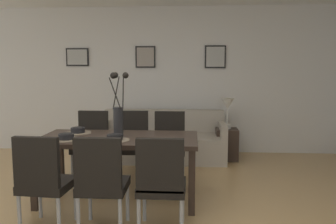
% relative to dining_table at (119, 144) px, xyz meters
% --- Properties ---
extents(back_wall_panel, '(9.00, 0.10, 2.60)m').
position_rel_dining_table_xyz_m(back_wall_panel, '(-0.04, 2.46, 0.64)').
color(back_wall_panel, silver).
rests_on(back_wall_panel, ground).
extents(dining_table, '(1.80, 0.88, 0.74)m').
position_rel_dining_table_xyz_m(dining_table, '(0.00, 0.00, 0.00)').
color(dining_table, '#33261E').
rests_on(dining_table, ground).
extents(dining_chair_near_left, '(0.47, 0.47, 0.92)m').
position_rel_dining_table_xyz_m(dining_chair_near_left, '(-0.53, -0.84, -0.15)').
color(dining_chair_near_left, black).
rests_on(dining_chair_near_left, ground).
extents(dining_chair_near_right, '(0.45, 0.45, 0.92)m').
position_rel_dining_table_xyz_m(dining_chair_near_right, '(-0.56, 0.83, -0.15)').
color(dining_chair_near_right, black).
rests_on(dining_chair_near_right, ground).
extents(dining_chair_far_left, '(0.45, 0.45, 0.92)m').
position_rel_dining_table_xyz_m(dining_chair_far_left, '(0.01, -0.84, -0.15)').
color(dining_chair_far_left, black).
rests_on(dining_chair_far_left, ground).
extents(dining_chair_far_right, '(0.46, 0.46, 0.92)m').
position_rel_dining_table_xyz_m(dining_chair_far_right, '(0.01, 0.87, -0.15)').
color(dining_chair_far_right, black).
rests_on(dining_chair_far_right, ground).
extents(dining_chair_mid_left, '(0.44, 0.44, 0.92)m').
position_rel_dining_table_xyz_m(dining_chair_mid_left, '(0.56, -0.83, -0.15)').
color(dining_chair_mid_left, black).
rests_on(dining_chair_mid_left, ground).
extents(dining_chair_mid_right, '(0.44, 0.44, 0.92)m').
position_rel_dining_table_xyz_m(dining_chair_mid_right, '(0.53, 0.84, -0.15)').
color(dining_chair_mid_right, black).
rests_on(dining_chair_mid_right, ground).
extents(centerpiece_vase, '(0.21, 0.23, 0.73)m').
position_rel_dining_table_xyz_m(centerpiece_vase, '(0.00, 0.00, 0.36)').
color(centerpiece_vase, '#232326').
rests_on(centerpiece_vase, dining_table).
extents(placemat_near_left, '(0.32, 0.32, 0.01)m').
position_rel_dining_table_xyz_m(placemat_near_left, '(-0.54, -0.20, 0.08)').
color(placemat_near_left, '#7F705B').
rests_on(placemat_near_left, dining_table).
extents(bowl_near_left, '(0.17, 0.17, 0.07)m').
position_rel_dining_table_xyz_m(bowl_near_left, '(-0.54, -0.20, 0.12)').
color(bowl_near_left, black).
rests_on(bowl_near_left, dining_table).
extents(placemat_near_right, '(0.32, 0.32, 0.01)m').
position_rel_dining_table_xyz_m(placemat_near_right, '(-0.54, 0.20, 0.08)').
color(placemat_near_right, '#7F705B').
rests_on(placemat_near_right, dining_table).
extents(bowl_near_right, '(0.17, 0.17, 0.07)m').
position_rel_dining_table_xyz_m(bowl_near_right, '(-0.54, 0.20, 0.12)').
color(bowl_near_right, black).
rests_on(bowl_near_right, dining_table).
extents(placemat_far_left, '(0.32, 0.32, 0.01)m').
position_rel_dining_table_xyz_m(placemat_far_left, '(0.00, -0.20, 0.08)').
color(placemat_far_left, '#7F705B').
rests_on(placemat_far_left, dining_table).
extents(bowl_far_left, '(0.17, 0.17, 0.07)m').
position_rel_dining_table_xyz_m(bowl_far_left, '(0.00, -0.20, 0.12)').
color(bowl_far_left, black).
rests_on(bowl_far_left, dining_table).
extents(sofa, '(2.08, 0.84, 0.80)m').
position_rel_dining_table_xyz_m(sofa, '(0.35, 1.87, -0.38)').
color(sofa, '#B2A899').
rests_on(sofa, ground).
extents(side_table, '(0.36, 0.36, 0.52)m').
position_rel_dining_table_xyz_m(side_table, '(1.42, 1.89, -0.40)').
color(side_table, '#33261E').
rests_on(side_table, ground).
extents(table_lamp, '(0.22, 0.22, 0.51)m').
position_rel_dining_table_xyz_m(table_lamp, '(1.42, 1.89, 0.23)').
color(table_lamp, beige).
rests_on(table_lamp, side_table).
extents(framed_picture_left, '(0.41, 0.03, 0.32)m').
position_rel_dining_table_xyz_m(framed_picture_left, '(-1.24, 2.39, 1.06)').
color(framed_picture_left, black).
extents(framed_picture_center, '(0.36, 0.03, 0.38)m').
position_rel_dining_table_xyz_m(framed_picture_center, '(0.00, 2.39, 1.06)').
color(framed_picture_center, black).
extents(framed_picture_right, '(0.37, 0.03, 0.40)m').
position_rel_dining_table_xyz_m(framed_picture_right, '(1.24, 2.39, 1.06)').
color(framed_picture_right, black).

